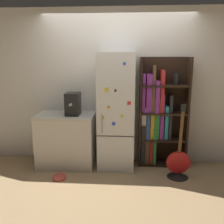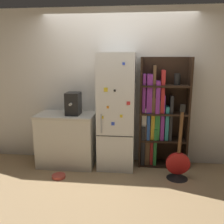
{
  "view_description": "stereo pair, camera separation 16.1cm",
  "coord_description": "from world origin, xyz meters",
  "px_view_note": "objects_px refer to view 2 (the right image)",
  "views": [
    {
      "loc": [
        0.22,
        -3.77,
        1.81
      ],
      "look_at": [
        -0.07,
        0.15,
        0.94
      ],
      "focal_mm": 40.0,
      "sensor_mm": 36.0,
      "label": 1
    },
    {
      "loc": [
        0.38,
        -3.75,
        1.81
      ],
      "look_at": [
        -0.07,
        0.15,
        0.94
      ],
      "focal_mm": 40.0,
      "sensor_mm": 36.0,
      "label": 2
    }
  ],
  "objects_px": {
    "refrigerator": "(116,112)",
    "espresso_machine": "(73,104)",
    "guitar": "(178,168)",
    "bookshelf": "(158,117)",
    "pet_bowl": "(59,176)"
  },
  "relations": [
    {
      "from": "refrigerator",
      "to": "pet_bowl",
      "type": "height_order",
      "value": "refrigerator"
    },
    {
      "from": "guitar",
      "to": "pet_bowl",
      "type": "relative_size",
      "value": 5.63
    },
    {
      "from": "pet_bowl",
      "to": "espresso_machine",
      "type": "bearing_deg",
      "value": 74.74
    },
    {
      "from": "guitar",
      "to": "pet_bowl",
      "type": "height_order",
      "value": "guitar"
    },
    {
      "from": "espresso_machine",
      "to": "pet_bowl",
      "type": "height_order",
      "value": "espresso_machine"
    },
    {
      "from": "refrigerator",
      "to": "espresso_machine",
      "type": "distance_m",
      "value": 0.71
    },
    {
      "from": "bookshelf",
      "to": "pet_bowl",
      "type": "relative_size",
      "value": 8.71
    },
    {
      "from": "espresso_machine",
      "to": "pet_bowl",
      "type": "xyz_separation_m",
      "value": [
        -0.13,
        -0.49,
        -1.04
      ]
    },
    {
      "from": "refrigerator",
      "to": "pet_bowl",
      "type": "distance_m",
      "value": 1.35
    },
    {
      "from": "refrigerator",
      "to": "guitar",
      "type": "height_order",
      "value": "refrigerator"
    },
    {
      "from": "refrigerator",
      "to": "bookshelf",
      "type": "relative_size",
      "value": 1.04
    },
    {
      "from": "refrigerator",
      "to": "guitar",
      "type": "relative_size",
      "value": 1.61
    },
    {
      "from": "espresso_machine",
      "to": "guitar",
      "type": "height_order",
      "value": "espresso_machine"
    },
    {
      "from": "bookshelf",
      "to": "espresso_machine",
      "type": "distance_m",
      "value": 1.41
    },
    {
      "from": "bookshelf",
      "to": "pet_bowl",
      "type": "distance_m",
      "value": 1.85
    }
  ]
}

